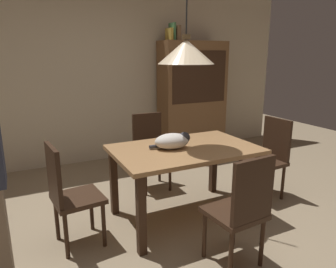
# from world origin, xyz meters

# --- Properties ---
(ground) EXTENTS (10.00, 10.00, 0.00)m
(ground) POSITION_xyz_m (0.00, 0.00, 0.00)
(ground) COLOR #998466
(back_wall) EXTENTS (6.40, 0.10, 2.90)m
(back_wall) POSITION_xyz_m (0.00, 2.65, 1.45)
(back_wall) COLOR beige
(back_wall) RESTS_ON ground
(dining_table) EXTENTS (1.40, 0.90, 0.75)m
(dining_table) POSITION_xyz_m (0.14, 0.41, 0.65)
(dining_table) COLOR #A87A4C
(dining_table) RESTS_ON ground
(chair_left_side) EXTENTS (0.44, 0.44, 0.93)m
(chair_left_side) POSITION_xyz_m (-0.99, 0.40, 0.51)
(chair_left_side) COLOR #382316
(chair_left_side) RESTS_ON ground
(chair_right_side) EXTENTS (0.42, 0.42, 0.93)m
(chair_right_side) POSITION_xyz_m (1.27, 0.42, 0.51)
(chair_right_side) COLOR #382316
(chair_right_side) RESTS_ON ground
(chair_far_back) EXTENTS (0.41, 0.41, 0.93)m
(chair_far_back) POSITION_xyz_m (0.14, 1.29, 0.51)
(chair_far_back) COLOR #382316
(chair_far_back) RESTS_ON ground
(chair_near_front) EXTENTS (0.43, 0.43, 0.93)m
(chair_near_front) POSITION_xyz_m (0.15, -0.47, 0.51)
(chair_near_front) COLOR #382316
(chair_near_front) RESTS_ON ground
(cat_sleeping) EXTENTS (0.39, 0.26, 0.16)m
(cat_sleeping) POSITION_xyz_m (0.02, 0.43, 0.83)
(cat_sleeping) COLOR silver
(cat_sleeping) RESTS_ON dining_table
(pendant_lamp) EXTENTS (0.52, 0.52, 1.30)m
(pendant_lamp) POSITION_xyz_m (0.14, 0.41, 1.66)
(pendant_lamp) COLOR beige
(hutch_bookcase) EXTENTS (1.12, 0.45, 1.85)m
(hutch_bookcase) POSITION_xyz_m (1.35, 2.32, 0.89)
(hutch_bookcase) COLOR brown
(hutch_bookcase) RESTS_ON ground
(book_yellow_short) EXTENTS (0.04, 0.20, 0.18)m
(book_yellow_short) POSITION_xyz_m (0.92, 2.32, 1.94)
(book_yellow_short) COLOR gold
(book_yellow_short) RESTS_ON hutch_bookcase
(book_green_slim) EXTENTS (0.03, 0.20, 0.26)m
(book_green_slim) POSITION_xyz_m (0.97, 2.32, 1.98)
(book_green_slim) COLOR #427A4C
(book_green_slim) RESTS_ON hutch_bookcase
(book_brown_thick) EXTENTS (0.06, 0.24, 0.22)m
(book_brown_thick) POSITION_xyz_m (1.03, 2.32, 1.96)
(book_brown_thick) COLOR brown
(book_brown_thick) RESTS_ON hutch_bookcase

